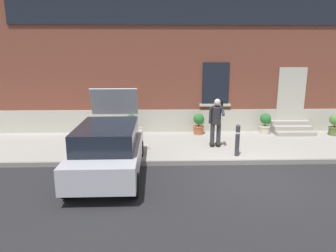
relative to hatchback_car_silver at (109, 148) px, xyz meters
The scene contains 12 objects.
ground_plane 4.03m from the hatchback_car_silver, ahead, with size 80.00×80.00×0.00m, color #232326.
sidewalk 4.79m from the hatchback_car_silver, 33.62° to the left, with size 24.00×3.60×0.15m, color #99968E.
curb_edge 4.08m from the hatchback_car_silver, 10.96° to the left, with size 24.00×0.12×0.15m, color gray.
building_facade 7.10m from the hatchback_car_silver, 52.29° to the left, with size 24.00×1.52×7.50m.
entrance_stoop 8.07m from the hatchback_car_silver, 30.19° to the left, with size 1.60×0.96×0.48m.
hatchback_car_silver is the anchor object (origin of this frame).
bollard_near_person 4.11m from the hatchback_car_silver, 16.62° to the left, with size 0.15×0.15×1.04m.
person_on_phone 4.04m from the hatchback_car_silver, 32.09° to the left, with size 0.51×0.51×1.74m.
planter_charcoal 3.91m from the hatchback_car_silver, 85.57° to the left, with size 0.44×0.44×0.86m.
planter_terracotta 5.02m from the hatchback_car_silver, 52.50° to the left, with size 0.44×0.44×0.86m.
planter_cream 7.02m from the hatchback_car_silver, 34.17° to the left, with size 0.44×0.44×0.86m.
planter_olive 9.30m from the hatchback_car_silver, 23.08° to the left, with size 0.44×0.44×0.86m.
Camera 1 is at (-2.54, -8.06, 3.37)m, focal length 32.74 mm.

